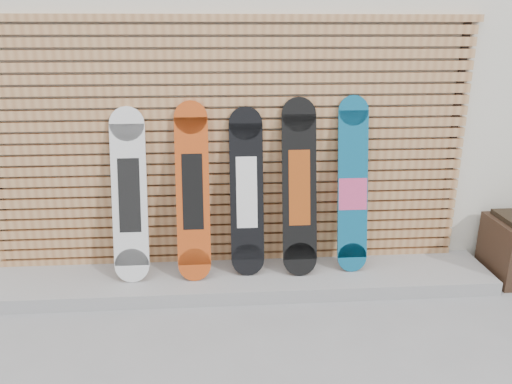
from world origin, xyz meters
TOP-DOWN VIEW (x-y plane):
  - ground at (0.00, 0.00)m, footprint 80.00×80.00m
  - building at (0.50, 3.50)m, footprint 12.00×5.00m
  - concrete_step at (-0.15, 0.68)m, footprint 4.60×0.70m
  - slat_wall at (-0.15, 0.97)m, footprint 4.26×0.08m
  - snowboard_0 at (-1.00, 0.75)m, footprint 0.29×0.38m
  - snowboard_1 at (-0.47, 0.75)m, footprint 0.28×0.39m
  - snowboard_2 at (-0.01, 0.78)m, footprint 0.29×0.33m
  - snowboard_3 at (0.44, 0.76)m, footprint 0.30×0.37m
  - snowboard_4 at (0.92, 0.78)m, footprint 0.26×0.32m

SIDE VIEW (x-z plane):
  - ground at x=0.00m, z-range 0.00..0.00m
  - concrete_step at x=-0.15m, z-range 0.00..0.12m
  - snowboard_2 at x=-0.01m, z-range 0.12..1.56m
  - snowboard_0 at x=-1.00m, z-range 0.12..1.57m
  - snowboard_1 at x=-0.47m, z-range 0.12..1.61m
  - snowboard_4 at x=0.92m, z-range 0.11..1.63m
  - snowboard_3 at x=0.44m, z-range 0.12..1.63m
  - slat_wall at x=-0.15m, z-range 0.06..2.35m
  - building at x=0.50m, z-range 0.00..3.60m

